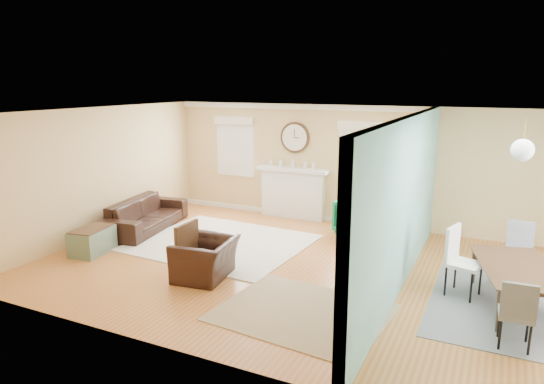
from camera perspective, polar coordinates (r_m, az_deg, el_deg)
The scene contains 26 objects.
floor at distance 8.25m, azimuth 4.17°, elevation -9.12°, with size 9.00×9.00×0.00m, color #AF5D27.
wall_back at distance 10.66m, azimuth 10.22°, elevation 3.02°, with size 9.00×0.02×2.60m, color #D8B67C.
wall_front at distance 5.28m, azimuth -7.71°, elevation -6.95°, with size 9.00×0.02×2.60m, color #D8B67C.
wall_left at distance 10.34m, azimuth -19.61°, elevation 2.17°, with size 0.02×6.00×2.60m, color #D8B67C.
ceiling at distance 7.67m, azimuth 4.49°, elevation 9.22°, with size 9.00×6.00×0.02m, color white.
partition at distance 7.72m, azimuth 15.61°, elevation -0.54°, with size 0.17×6.00×2.60m.
fireplace at distance 11.16m, azimuth 2.48°, elevation -0.02°, with size 1.70×0.30×1.17m.
wall_clock at distance 11.03m, azimuth 2.72°, elevation 6.42°, with size 0.70×0.07×0.70m.
window_left at distance 11.73m, azimuth -4.34°, elevation 5.84°, with size 1.05×0.13×1.42m.
window_right at distance 10.54m, azimuth 10.49°, elevation 4.88°, with size 1.05×0.13×1.42m.
pendant at distance 7.20m, azimuth 27.37°, elevation 4.40°, with size 0.30×0.30×0.55m.
rug_cream at distance 9.57m, azimuth -5.97°, elevation -5.95°, with size 3.16×2.74×0.02m, color beige.
rug_jute at distance 6.83m, azimuth 3.65°, elevation -13.94°, with size 2.22×1.82×0.01m, color tan.
rug_grey at distance 7.73m, azimuth 26.78°, elevation -12.04°, with size 2.25×2.82×0.01m, color slate.
sofa at distance 10.65m, azimuth -14.62°, elevation -2.58°, with size 2.23×0.87×0.65m, color black.
eames_chair at distance 7.88m, azimuth -7.81°, elevation -7.79°, with size 0.98×0.86×0.64m, color black.
green_chair at distance 10.18m, azimuth 10.10°, elevation -2.85°, with size 0.77×0.80×0.73m, color #00623A.
trunk at distance 9.52m, azimuth -20.38°, elevation -5.37°, with size 0.62×0.88×0.47m.
credenza at distance 8.80m, azimuth 14.09°, elevation -5.30°, with size 0.49×1.43×0.80m.
tv at distance 8.61m, azimuth 14.23°, elevation -0.71°, with size 1.11×0.15×0.64m, color black.
garden_stool at distance 7.73m, azimuth 12.07°, elevation -9.00°, with size 0.32×0.32×0.48m, color white.
potted_plant at distance 7.59m, azimuth 12.22°, elevation -5.96°, with size 0.35×0.30×0.39m, color #337F33.
dining_table at distance 7.62m, azimuth 27.01°, elevation -9.98°, with size 1.73×0.97×0.61m, color #492F1C.
dining_chair_n at distance 8.67m, azimuth 27.06°, elevation -5.70°, with size 0.42×0.42×0.91m.
dining_chair_s at distance 6.49m, azimuth 26.85°, elevation -11.99°, with size 0.40×0.40×0.86m.
dining_chair_w at distance 7.60m, azimuth 21.77°, elevation -7.07°, with size 0.56×0.56×1.03m.
Camera 1 is at (2.76, -7.14, 3.08)m, focal length 32.00 mm.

